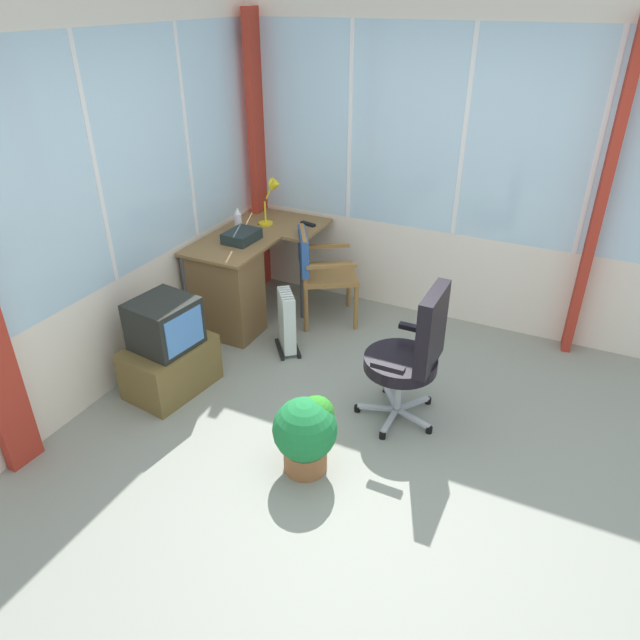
# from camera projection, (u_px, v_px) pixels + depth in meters

# --- Properties ---
(ground) EXTENTS (4.92, 4.93, 0.06)m
(ground) POSITION_uv_depth(u_px,v_px,m) (364.00, 448.00, 3.90)
(ground) COLOR gray
(north_window_panel) EXTENTS (3.92, 0.07, 2.63)m
(north_window_panel) POSITION_uv_depth(u_px,v_px,m) (101.00, 213.00, 3.98)
(north_window_panel) COLOR silver
(north_window_panel) RESTS_ON ground
(east_window_panel) EXTENTS (0.07, 3.93, 2.63)m
(east_window_panel) POSITION_uv_depth(u_px,v_px,m) (460.00, 175.00, 4.79)
(east_window_panel) COLOR silver
(east_window_panel) RESTS_ON ground
(curtain_corner) EXTENTS (0.23, 0.09, 2.53)m
(curtain_corner) POSITION_uv_depth(u_px,v_px,m) (258.00, 160.00, 5.41)
(curtain_corner) COLOR #AB2F21
(curtain_corner) RESTS_ON ground
(curtain_east_far) EXTENTS (0.23, 0.09, 2.53)m
(curtain_east_far) POSITION_uv_depth(u_px,v_px,m) (600.00, 202.00, 4.34)
(curtain_east_far) COLOR #AB2F21
(curtain_east_far) RESTS_ON ground
(desk) EXTENTS (1.31, 0.82, 0.78)m
(desk) POSITION_uv_depth(u_px,v_px,m) (230.00, 287.00, 5.01)
(desk) COLOR olive
(desk) RESTS_ON ground
(desk_lamp) EXTENTS (0.23, 0.20, 0.42)m
(desk_lamp) POSITION_uv_depth(u_px,v_px,m) (274.00, 193.00, 5.22)
(desk_lamp) COLOR yellow
(desk_lamp) RESTS_ON desk
(tv_remote) EXTENTS (0.08, 0.16, 0.02)m
(tv_remote) POSITION_uv_depth(u_px,v_px,m) (308.00, 224.00, 5.29)
(tv_remote) COLOR black
(tv_remote) RESTS_ON desk
(spray_bottle) EXTENTS (0.06, 0.06, 0.22)m
(spray_bottle) POSITION_uv_depth(u_px,v_px,m) (238.00, 220.00, 5.11)
(spray_bottle) COLOR silver
(spray_bottle) RESTS_ON desk
(paper_tray) EXTENTS (0.31, 0.24, 0.09)m
(paper_tray) POSITION_uv_depth(u_px,v_px,m) (242.00, 236.00, 4.94)
(paper_tray) COLOR #1F2A2A
(paper_tray) RESTS_ON desk
(wooden_armchair) EXTENTS (0.66, 0.66, 0.85)m
(wooden_armchair) POSITION_uv_depth(u_px,v_px,m) (315.00, 264.00, 5.10)
(wooden_armchair) COLOR olive
(wooden_armchair) RESTS_ON ground
(office_chair) EXTENTS (0.60, 0.58, 1.02)m
(office_chair) POSITION_uv_depth(u_px,v_px,m) (414.00, 351.00, 3.85)
(office_chair) COLOR #B7B7BF
(office_chair) RESTS_ON ground
(tv_on_stand) EXTENTS (0.69, 0.52, 0.74)m
(tv_on_stand) POSITION_uv_depth(u_px,v_px,m) (169.00, 352.00, 4.28)
(tv_on_stand) COLOR brown
(tv_on_stand) RESTS_ON ground
(space_heater) EXTENTS (0.35, 0.33, 0.54)m
(space_heater) POSITION_uv_depth(u_px,v_px,m) (286.00, 320.00, 4.79)
(space_heater) COLOR silver
(space_heater) RESTS_ON ground
(potted_plant) EXTENTS (0.40, 0.40, 0.51)m
(potted_plant) POSITION_uv_depth(u_px,v_px,m) (306.00, 431.00, 3.56)
(potted_plant) COLOR #955C36
(potted_plant) RESTS_ON ground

